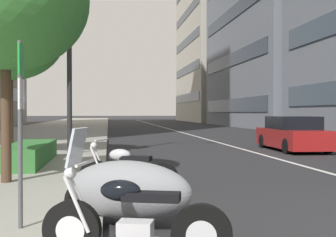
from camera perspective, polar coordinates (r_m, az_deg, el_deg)
sidewalk_right_plaza at (r=34.93m, az=-15.72°, el=-1.82°), size 160.00×9.51×0.15m
lane_centre_stripe at (r=40.04m, az=0.85°, el=-1.56°), size 110.00×0.16×0.01m
motorcycle_under_tarp at (r=5.01m, az=-4.70°, el=-13.27°), size 0.80×2.10×1.49m
motorcycle_mid_row at (r=6.48m, az=-5.35°, el=-9.36°), size 1.67×2.09×0.97m
motorcycle_second_in_row at (r=9.07m, az=-5.40°, el=-7.06°), size 1.01×2.01×1.11m
car_approaching_light at (r=19.89m, az=15.96°, el=-2.00°), size 4.76×2.05×1.49m
parking_sign_by_curb at (r=6.02m, az=-18.67°, el=0.94°), size 0.32×0.06×2.45m
street_lamp_with_banners at (r=16.62m, az=-11.39°, el=12.29°), size 1.26×2.62×7.95m
clipped_hedge_bed at (r=13.64m, az=-17.69°, el=-4.38°), size 4.55×1.10×0.58m
street_tree_near_plaza_corner at (r=10.37m, az=-20.44°, el=14.28°), size 3.59×3.59×5.48m
street_tree_by_lamp_post at (r=16.94m, az=-19.94°, el=10.33°), size 3.93×3.93×6.01m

